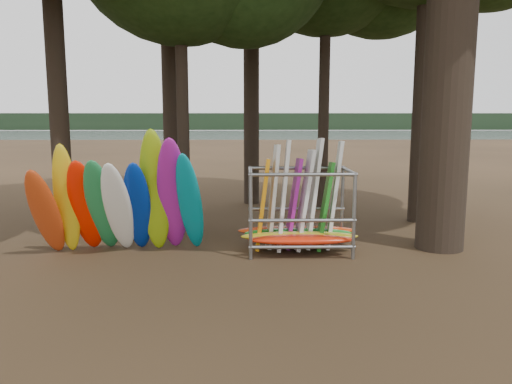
{
  "coord_description": "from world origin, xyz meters",
  "views": [
    {
      "loc": [
        -0.11,
        -11.61,
        3.41
      ],
      "look_at": [
        0.1,
        1.5,
        1.4
      ],
      "focal_mm": 35.0,
      "sensor_mm": 36.0,
      "label": 1
    }
  ],
  "objects": [
    {
      "name": "lake",
      "position": [
        0.0,
        60.0,
        0.0
      ],
      "size": [
        160.0,
        160.0,
        0.0
      ],
      "primitive_type": "plane",
      "color": "gray",
      "rests_on": "ground"
    },
    {
      "name": "kayak_row",
      "position": [
        -3.23,
        0.44,
        1.3
      ],
      "size": [
        4.23,
        1.96,
        3.24
      ],
      "color": "#BB3A12",
      "rests_on": "ground"
    },
    {
      "name": "ground",
      "position": [
        0.0,
        0.0,
        0.0
      ],
      "size": [
        120.0,
        120.0,
        0.0
      ],
      "primitive_type": "plane",
      "color": "#47331E",
      "rests_on": "ground"
    },
    {
      "name": "storage_rack",
      "position": [
        1.18,
        0.72,
        0.99
      ],
      "size": [
        3.13,
        1.54,
        2.87
      ],
      "color": "gray",
      "rests_on": "ground"
    },
    {
      "name": "far_shore",
      "position": [
        0.0,
        110.0,
        2.0
      ],
      "size": [
        160.0,
        4.0,
        4.0
      ],
      "primitive_type": "cube",
      "color": "black",
      "rests_on": "ground"
    }
  ]
}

